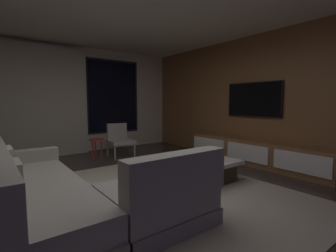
% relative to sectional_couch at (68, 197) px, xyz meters
% --- Properties ---
extents(floor, '(9.20, 9.20, 0.00)m').
position_rel_sectional_couch_xyz_m(floor, '(0.93, 0.12, -0.29)').
color(floor, '#332B26').
extents(back_wall_with_window, '(6.60, 0.30, 2.70)m').
position_rel_sectional_couch_xyz_m(back_wall_with_window, '(0.87, 3.74, 1.05)').
color(back_wall_with_window, beige).
rests_on(back_wall_with_window, floor).
extents(media_wall, '(0.12, 7.80, 2.70)m').
position_rel_sectional_couch_xyz_m(media_wall, '(3.99, 0.12, 1.06)').
color(media_wall, brown).
rests_on(media_wall, floor).
extents(area_rug, '(3.20, 3.80, 0.01)m').
position_rel_sectional_couch_xyz_m(area_rug, '(1.28, 0.02, -0.28)').
color(area_rug, '#ADA391').
rests_on(area_rug, floor).
extents(sectional_couch, '(1.98, 2.50, 0.82)m').
position_rel_sectional_couch_xyz_m(sectional_couch, '(0.00, 0.00, 0.00)').
color(sectional_couch, gray).
rests_on(sectional_couch, floor).
extents(coffee_table, '(1.16, 1.16, 0.36)m').
position_rel_sectional_couch_xyz_m(coffee_table, '(2.05, 0.24, -0.10)').
color(coffee_table, '#392C1B').
rests_on(coffee_table, floor).
extents(book_stack_on_coffee_table, '(0.28, 0.20, 0.06)m').
position_rel_sectional_couch_xyz_m(book_stack_on_coffee_table, '(2.11, 0.41, 0.10)').
color(book_stack_on_coffee_table, '#5CC2C7').
rests_on(book_stack_on_coffee_table, coffee_table).
extents(accent_chair_near_window, '(0.58, 0.60, 0.78)m').
position_rel_sectional_couch_xyz_m(accent_chair_near_window, '(1.88, 2.64, 0.14)').
color(accent_chair_near_window, '#B2ADA0').
rests_on(accent_chair_near_window, floor).
extents(side_stool, '(0.32, 0.32, 0.46)m').
position_rel_sectional_couch_xyz_m(side_stool, '(1.33, 2.68, 0.08)').
color(side_stool, red).
rests_on(side_stool, floor).
extents(media_console, '(0.46, 3.10, 0.52)m').
position_rel_sectional_couch_xyz_m(media_console, '(3.70, 0.17, -0.04)').
color(media_console, brown).
rests_on(media_console, floor).
extents(mounted_tv, '(0.05, 1.26, 0.72)m').
position_rel_sectional_couch_xyz_m(mounted_tv, '(3.88, 0.37, 1.06)').
color(mounted_tv, black).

